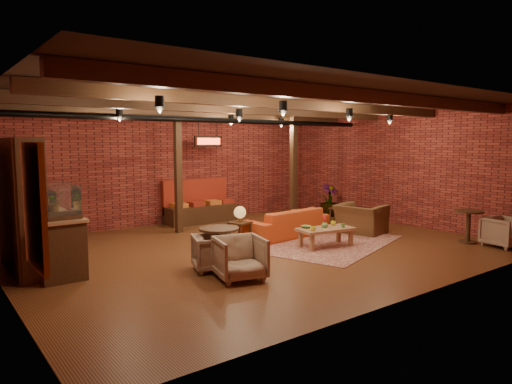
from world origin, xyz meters
TOP-DOWN VIEW (x-y plane):
  - floor at (0.00, 0.00)m, footprint 10.00×10.00m
  - ceiling at (0.00, 0.00)m, footprint 10.00×8.00m
  - wall_back at (0.00, 4.00)m, footprint 10.00×0.02m
  - wall_front at (0.00, -4.00)m, footprint 10.00×0.02m
  - wall_right at (5.00, 0.00)m, footprint 0.02×8.00m
  - ceiling_beams at (0.00, 0.00)m, footprint 9.80×6.40m
  - ceiling_pipe at (0.00, 1.60)m, footprint 9.60×0.12m
  - post_left at (-0.60, 2.60)m, footprint 0.16×0.16m
  - post_right at (2.80, 2.00)m, footprint 0.16×0.16m
  - service_counter at (-4.10, 1.00)m, footprint 0.80×2.50m
  - plant_counter at (-4.00, 1.20)m, footprint 0.35×0.39m
  - shelving_hutch at (-4.50, 1.10)m, footprint 0.52×2.00m
  - chalkboard_menu at (-4.93, -2.30)m, footprint 0.08×0.96m
  - banquette at (0.60, 3.55)m, footprint 2.10×0.70m
  - service_sign at (0.60, 3.10)m, footprint 0.86×0.06m
  - ceiling_spotlights at (0.00, 0.00)m, footprint 6.40×4.40m
  - rug at (1.47, -0.49)m, footprint 4.18×3.66m
  - sofa at (1.26, 0.55)m, footprint 2.44×1.17m
  - coffee_table at (1.22, -0.85)m, footprint 1.34×0.82m
  - side_table_lamp at (-0.13, 0.52)m, footprint 0.52×0.52m
  - round_table_left at (-1.60, -0.92)m, footprint 0.73×0.73m
  - armchair_a at (-1.74, -0.94)m, footprint 0.85×0.88m
  - armchair_b at (-1.68, -1.69)m, footprint 0.95×0.92m
  - armchair_right at (3.08, -0.31)m, footprint 0.98×1.28m
  - side_table_book at (3.74, 1.12)m, footprint 0.51×0.51m
  - round_table_right at (4.17, -2.55)m, footprint 0.65×0.65m
  - armchair_far at (4.40, -3.23)m, footprint 0.80×0.77m
  - plant_tall at (4.40, 2.09)m, footprint 1.82×1.82m

SIDE VIEW (x-z plane):
  - floor at x=0.00m, z-range 0.00..0.00m
  - rug at x=1.47m, z-range 0.00..0.01m
  - sofa at x=1.26m, z-range 0.00..0.69m
  - armchair_a at x=-1.74m, z-range 0.00..0.72m
  - armchair_far at x=4.40m, z-range 0.00..0.74m
  - coffee_table at x=1.22m, z-range 0.04..0.72m
  - armchair_b at x=-1.68m, z-range 0.00..0.81m
  - side_table_book at x=3.74m, z-range 0.18..0.64m
  - armchair_right at x=3.08m, z-range 0.00..1.00m
  - banquette at x=0.60m, z-range 0.00..1.00m
  - round_table_right at x=4.17m, z-range 0.13..0.89m
  - round_table_left at x=-1.60m, z-range 0.14..0.90m
  - side_table_lamp at x=-0.13m, z-range 0.23..1.11m
  - service_counter at x=-4.10m, z-range 0.00..1.60m
  - shelving_hutch at x=-4.50m, z-range 0.00..2.40m
  - plant_counter at x=-4.00m, z-range 1.07..1.37m
  - plant_tall at x=4.40m, z-range 0.00..3.07m
  - wall_back at x=0.00m, z-range 0.00..3.20m
  - wall_front at x=0.00m, z-range 0.00..3.20m
  - wall_right at x=5.00m, z-range 0.00..3.20m
  - post_left at x=-0.60m, z-range 0.00..3.20m
  - post_right at x=2.80m, z-range 0.00..3.20m
  - chalkboard_menu at x=-4.93m, z-range 0.87..2.33m
  - service_sign at x=0.60m, z-range 2.20..2.50m
  - ceiling_pipe at x=0.00m, z-range 2.79..2.91m
  - ceiling_spotlights at x=0.00m, z-range 2.72..3.00m
  - ceiling_beams at x=0.00m, z-range 2.97..3.19m
  - ceiling at x=0.00m, z-range 3.19..3.21m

